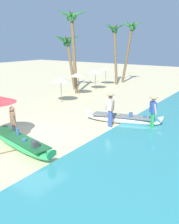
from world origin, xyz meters
TOP-DOWN VIEW (x-y plane):
  - ground_plane at (0.00, 0.00)m, footprint 80.00×80.00m
  - boat_green_foreground at (0.58, -1.35)m, footprint 4.75×1.50m
  - boat_white_midground at (2.68, 4.18)m, footprint 4.31×1.70m
  - person_vendor_hatted at (2.36, 3.28)m, footprint 0.59×0.44m
  - person_tourist_customer at (-0.30, -0.90)m, footprint 0.57×0.46m
  - person_vendor_assistant at (4.38, 4.11)m, footprint 0.53×0.53m
  - parasol_row_0 at (-3.47, 6.09)m, footprint 1.60×1.60m
  - parasol_row_1 at (-4.14, 9.17)m, footprint 1.60×1.60m
  - parasol_row_2 at (-4.27, 11.99)m, footprint 1.60×1.60m
  - parasol_row_3 at (-4.96, 15.08)m, footprint 1.60×1.60m
  - palm_tree_tall_inland at (-4.41, 15.82)m, footprint 2.40×2.45m
  - palm_tree_leaning_seaward at (-5.00, 9.51)m, footprint 2.98×2.62m
  - palm_tree_mid_cluster at (-3.33, 17.46)m, footprint 2.58×2.68m
  - palm_tree_far_behind at (-6.82, 11.02)m, footprint 2.79×2.89m
  - paddle at (0.50, -1.95)m, footprint 0.79×1.63m

SIDE VIEW (x-z plane):
  - ground_plane at x=0.00m, z-range 0.00..0.00m
  - paddle at x=0.50m, z-range 0.00..0.06m
  - boat_white_midground at x=2.68m, z-range -0.11..0.62m
  - boat_green_foreground at x=0.58m, z-range -0.13..0.67m
  - person_tourist_customer at x=-0.30m, z-range 0.10..1.72m
  - person_vendor_assistant at x=4.38m, z-range 0.15..1.96m
  - person_vendor_hatted at x=2.36m, z-range 0.15..2.03m
  - parasol_row_0 at x=-3.47m, z-range 0.79..2.70m
  - parasol_row_1 at x=-4.14m, z-range 0.79..2.70m
  - parasol_row_2 at x=-4.27m, z-range 0.79..2.70m
  - parasol_row_3 at x=-4.96m, z-range 0.79..2.70m
  - palm_tree_far_behind at x=-6.82m, z-range 1.62..6.82m
  - palm_tree_tall_inland at x=-4.41m, z-range 1.97..8.34m
  - palm_tree_mid_cluster at x=-3.33m, z-range 2.09..8.73m
  - palm_tree_leaning_seaward at x=-5.00m, z-range 2.18..9.25m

